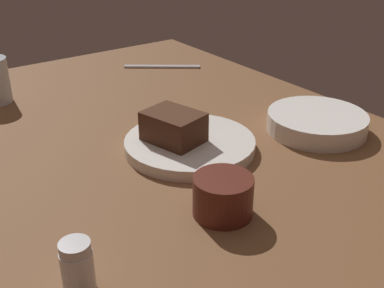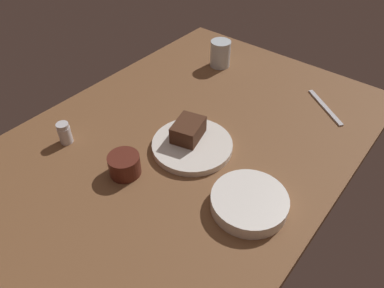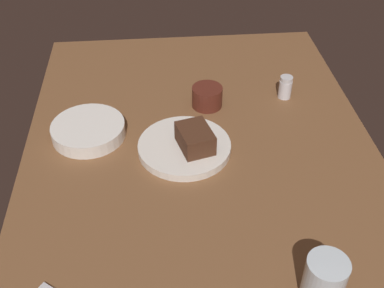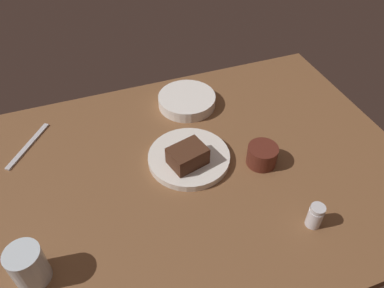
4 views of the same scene
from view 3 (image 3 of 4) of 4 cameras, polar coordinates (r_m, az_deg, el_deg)
name	(u,v)px [view 3 (image 3 of 4)]	position (r cm, az deg, el deg)	size (l,w,h in cm)	color
dining_table	(202,160)	(112.57, 1.20, -1.97)	(120.00, 84.00, 3.00)	brown
dessert_plate	(184,147)	(112.49, -0.92, -0.35)	(21.98, 21.98, 1.92)	white
chocolate_cake_slice	(195,138)	(109.51, 0.37, 0.69)	(9.27, 7.01, 4.95)	#472819
salt_shaker	(285,87)	(131.75, 11.10, 6.69)	(3.54, 3.54, 6.32)	silver
water_glass	(324,280)	(86.07, 15.53, -15.42)	(7.19, 7.19, 9.35)	silver
side_bowl	(88,130)	(118.96, -12.29, 1.63)	(17.89, 17.89, 3.43)	white
coffee_cup	(207,97)	(126.20, 1.82, 5.68)	(8.06, 8.06, 5.53)	#562319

